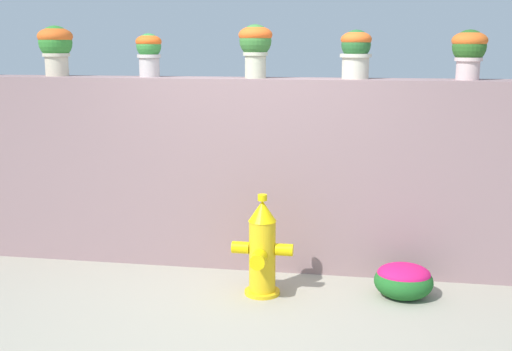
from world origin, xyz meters
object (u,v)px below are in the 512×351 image
object	(u,v)px
potted_plant_1	(56,45)
flower_bush_left	(404,279)
potted_plant_2	(149,51)
potted_plant_3	(255,44)
fire_hydrant	(262,250)
potted_plant_5	(469,49)
potted_plant_4	(356,50)

from	to	relation	value
potted_plant_1	flower_bush_left	world-z (taller)	potted_plant_1
potted_plant_2	potted_plant_3	world-z (taller)	potted_plant_3
fire_hydrant	flower_bush_left	world-z (taller)	fire_hydrant
potted_plant_2	potted_plant_5	world-z (taller)	potted_plant_5
potted_plant_3	flower_bush_left	world-z (taller)	potted_plant_3
potted_plant_3	potted_plant_4	bearing A→B (deg)	2.27
fire_hydrant	flower_bush_left	size ratio (longest dim) A/B	1.77
potted_plant_5	potted_plant_4	bearing A→B (deg)	178.75
flower_bush_left	fire_hydrant	bearing A→B (deg)	-173.18
potted_plant_1	potted_plant_2	distance (m)	0.93
potted_plant_1	potted_plant_2	world-z (taller)	potted_plant_1
flower_bush_left	potted_plant_1	bearing A→B (deg)	168.88
potted_plant_2	potted_plant_1	bearing A→B (deg)	179.18
fire_hydrant	potted_plant_5	bearing A→B (deg)	23.94
potted_plant_3	potted_plant_4	xyz separation A→B (m)	(0.88, 0.03, -0.06)
potted_plant_4	flower_bush_left	world-z (taller)	potted_plant_4
potted_plant_1	potted_plant_5	size ratio (longest dim) A/B	1.12
potted_plant_1	potted_plant_4	world-z (taller)	potted_plant_1
potted_plant_3	potted_plant_2	bearing A→B (deg)	177.15
potted_plant_1	potted_plant_3	distance (m)	1.93
potted_plant_2	fire_hydrant	size ratio (longest dim) A/B	0.46
flower_bush_left	potted_plant_3	bearing A→B (deg)	156.61
potted_plant_5	fire_hydrant	bearing A→B (deg)	-156.06
potted_plant_2	fire_hydrant	distance (m)	2.14
potted_plant_1	potted_plant_4	bearing A→B (deg)	-0.58
potted_plant_1	flower_bush_left	distance (m)	3.83
potted_plant_2	flower_bush_left	bearing A→B (deg)	-15.02
potted_plant_5	fire_hydrant	xyz separation A→B (m)	(-1.65, -0.73, -1.63)
fire_hydrant	flower_bush_left	distance (m)	1.19
potted_plant_5	fire_hydrant	world-z (taller)	potted_plant_5
potted_plant_2	potted_plant_5	distance (m)	2.83
potted_plant_2	potted_plant_5	bearing A→B (deg)	-0.72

